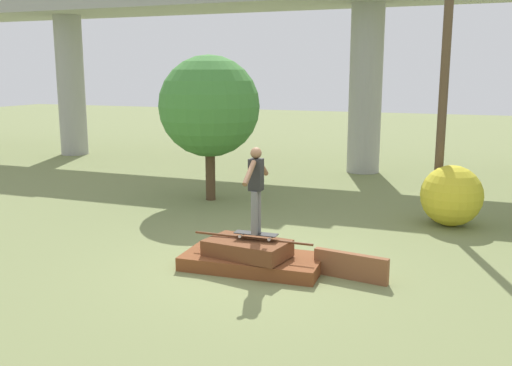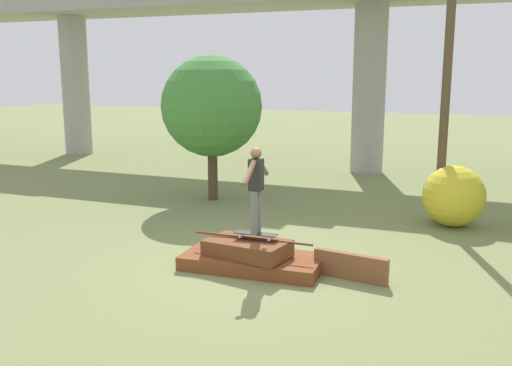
{
  "view_description": "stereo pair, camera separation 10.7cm",
  "coord_description": "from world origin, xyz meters",
  "views": [
    {
      "loc": [
        3.48,
        -8.93,
        3.42
      ],
      "look_at": [
        0.08,
        -0.03,
        1.55
      ],
      "focal_mm": 40.0,
      "sensor_mm": 36.0,
      "label": 1
    },
    {
      "loc": [
        3.58,
        -8.89,
        3.42
      ],
      "look_at": [
        0.08,
        -0.03,
        1.55
      ],
      "focal_mm": 40.0,
      "sensor_mm": 36.0,
      "label": 2
    }
  ],
  "objects": [
    {
      "name": "highway_overpass",
      "position": [
        0.0,
        10.53,
        5.35
      ],
      "size": [
        44.0,
        3.35,
        6.23
      ],
      "color": "#9E9E99",
      "rests_on": "ground_plane"
    },
    {
      "name": "bush_yellow_flowering",
      "position": [
        3.13,
        4.26,
        0.69
      ],
      "size": [
        1.37,
        1.37,
        1.37
      ],
      "color": "gold",
      "rests_on": "ground_plane"
    },
    {
      "name": "tree_behind_right",
      "position": [
        -3.04,
        4.7,
        2.51
      ],
      "size": [
        2.66,
        2.66,
        3.85
      ],
      "color": "#4C3823",
      "rests_on": "ground_plane"
    },
    {
      "name": "skater",
      "position": [
        0.08,
        -0.03,
        1.52
      ],
      "size": [
        0.22,
        1.13,
        1.5
      ],
      "color": "slate",
      "rests_on": "skateboard"
    },
    {
      "name": "scrap_pile",
      "position": [
        -0.02,
        -0.03,
        0.21
      ],
      "size": [
        2.49,
        1.26,
        0.57
      ],
      "color": "brown",
      "rests_on": "ground_plane"
    },
    {
      "name": "scrap_plank_loose",
      "position": [
        1.73,
        0.09,
        0.22
      ],
      "size": [
        1.29,
        0.32,
        0.45
      ],
      "color": "brown",
      "rests_on": "ground_plane"
    },
    {
      "name": "utility_pole",
      "position": [
        2.8,
        4.66,
        3.84
      ],
      "size": [
        1.3,
        0.2,
        7.42
      ],
      "color": "brown",
      "rests_on": "ground_plane"
    },
    {
      "name": "skateboard",
      "position": [
        0.08,
        -0.03,
        0.64
      ],
      "size": [
        0.77,
        0.23,
        0.09
      ],
      "color": "black",
      "rests_on": "scrap_pile"
    },
    {
      "name": "ground_plane",
      "position": [
        0.0,
        0.0,
        0.0
      ],
      "size": [
        80.0,
        80.0,
        0.0
      ],
      "primitive_type": "plane",
      "color": "olive"
    }
  ]
}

